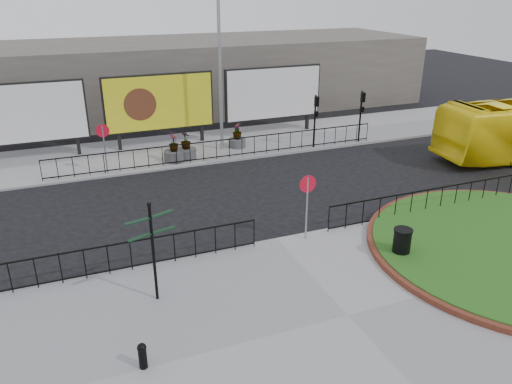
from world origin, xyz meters
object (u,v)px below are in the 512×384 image
fingerpost_sign (152,242)px  bollard (142,355)px  litter_bin (402,243)px  lamp_post (220,64)px  planter_b (186,150)px  billboard_mid (159,103)px  planter_a (174,152)px  planter_c (237,139)px

fingerpost_sign → bollard: 3.27m
bollard → litter_bin: (9.14, 2.11, 0.15)m
fingerpost_sign → bollard: bearing=-121.3°
lamp_post → planter_b: (-2.31, -0.91, -4.22)m
fingerpost_sign → litter_bin: size_ratio=2.97×
billboard_mid → litter_bin: (4.90, -15.81, -1.94)m
fingerpost_sign → litter_bin: 8.38m
billboard_mid → bollard: bearing=-103.3°
planter_a → planter_c: planter_a is taller
lamp_post → fingerpost_sign: bearing=-115.7°
lamp_post → planter_c: (0.91, -0.00, -4.20)m
lamp_post → planter_b: 4.89m
lamp_post → litter_bin: 14.57m
lamp_post → bollard: 18.04m
litter_bin → planter_c: size_ratio=0.75×
bollard → planter_c: size_ratio=0.50×
lamp_post → planter_a: (-3.01, -1.08, -4.23)m
billboard_mid → lamp_post: 4.23m
fingerpost_sign → bollard: (-0.89, -2.76, -1.51)m
planter_b → planter_c: size_ratio=1.04×
billboard_mid → planter_c: (3.92, -1.97, -1.98)m
planter_a → billboard_mid: bearing=90.0°
planter_a → litter_bin: bearing=-69.0°
planter_b → planter_a: bearing=-166.0°
lamp_post → planter_a: size_ratio=6.30×
fingerpost_sign → litter_bin: fingerpost_sign is taller
billboard_mid → lamp_post: lamp_post is taller
lamp_post → litter_bin: size_ratio=8.70×
billboard_mid → planter_c: size_ratio=4.38×
lamp_post → planter_b: bearing=-158.5°
fingerpost_sign → litter_bin: bearing=-17.8°
litter_bin → fingerpost_sign: bearing=175.5°
bollard → planter_c: 17.91m
fingerpost_sign → planter_b: fingerpost_sign is taller
billboard_mid → fingerpost_sign: billboard_mid is taller
planter_b → planter_c: (3.22, 0.91, 0.01)m
litter_bin → planter_b: 13.59m
billboard_mid → litter_bin: size_ratio=5.84×
billboard_mid → lamp_post: size_ratio=0.67×
billboard_mid → litter_bin: billboard_mid is taller
billboard_mid → fingerpost_sign: bearing=-102.4°
litter_bin → planter_b: (-4.20, 12.93, -0.05)m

